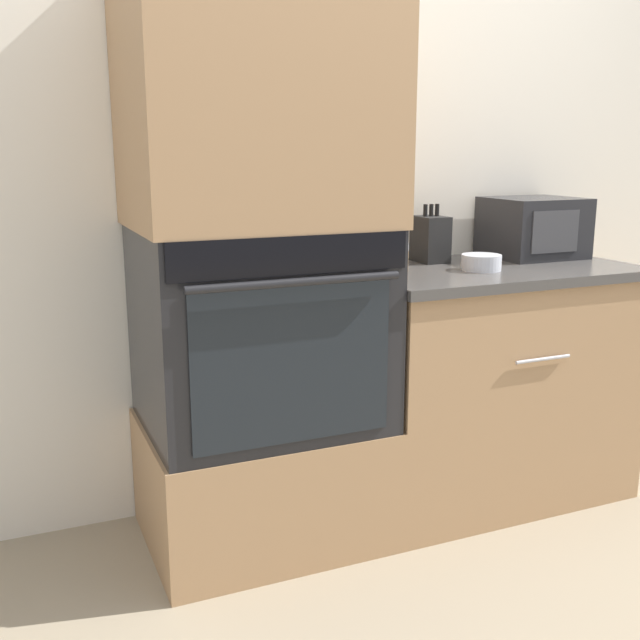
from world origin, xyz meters
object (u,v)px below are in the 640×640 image
Objects in this scene: condiment_jar_near at (365,248)px; condiment_jar_mid at (402,252)px; wall_oven at (260,327)px; microwave at (533,228)px; condiment_jar_far at (400,259)px; knife_block at (430,239)px; bowl at (481,262)px.

condiment_jar_mid is (0.10, -0.10, -0.01)m from condiment_jar_near.
microwave is at bearing 6.62° from wall_oven.
microwave reaches higher than condiment_jar_far.
microwave reaches higher than knife_block.
microwave is 0.59m from condiment_jar_mid.
wall_oven is 0.58m from condiment_jar_near.
knife_block is at bearing 34.95° from condiment_jar_far.
bowl is at bearing -152.37° from microwave.
condiment_jar_mid is (-0.14, -0.04, -0.04)m from knife_block.
bowl is at bearing -44.44° from condiment_jar_mid.
condiment_jar_far is at bearing -123.09° from condiment_jar_mid.
wall_oven is at bearing 175.69° from bowl.
condiment_jar_near is 1.14× the size of condiment_jar_mid.
condiment_jar_near is at bearing 135.88° from bowl.
wall_oven is at bearing -166.09° from knife_block.
bowl is (0.06, -0.24, -0.06)m from knife_block.
wall_oven is 0.82m from bowl.
knife_block is (0.74, 0.18, 0.23)m from wall_oven.
wall_oven is at bearing -166.77° from condiment_jar_mid.
condiment_jar_far is at bearing -171.13° from microwave.
condiment_jar_near is (0.49, 0.24, 0.20)m from wall_oven.
condiment_jar_near is 0.21m from condiment_jar_far.
microwave is at bearing -0.35° from condiment_jar_mid.
wall_oven is 5.34× the size of bowl.
condiment_jar_far is at bearing -80.27° from condiment_jar_near.
microwave is 0.44m from knife_block.
condiment_jar_near is (-0.31, 0.30, 0.03)m from bowl.
wall_oven reaches higher than condiment_jar_far.
condiment_jar_mid is (0.60, 0.14, 0.19)m from wall_oven.
bowl is 1.36× the size of condiment_jar_mid.
condiment_jar_mid reaches higher than bowl.
condiment_jar_mid is at bearing 13.23° from wall_oven.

